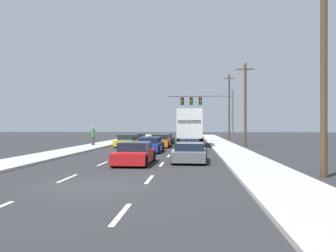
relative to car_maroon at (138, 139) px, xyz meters
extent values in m
plane|color=#2B2B2D|center=(3.34, -2.31, -0.55)|extent=(140.00, 140.00, 0.00)
cube|color=#B2AFA8|center=(10.02, -7.31, -0.48)|extent=(2.87, 80.00, 0.14)
cube|color=#B2AFA8|center=(-3.35, -7.31, -0.48)|extent=(2.87, 80.00, 0.14)
cube|color=silver|center=(1.64, -25.76, -0.55)|extent=(0.14, 2.00, 0.01)
cube|color=silver|center=(1.64, -20.76, -0.55)|extent=(0.14, 2.00, 0.01)
cube|color=silver|center=(1.64, -15.76, -0.55)|extent=(0.14, 2.00, 0.01)
cube|color=silver|center=(1.64, -10.76, -0.55)|extent=(0.14, 2.00, 0.01)
cube|color=silver|center=(1.64, -5.76, -0.55)|extent=(0.14, 2.00, 0.01)
cube|color=silver|center=(1.64, -0.76, -0.55)|extent=(0.14, 2.00, 0.01)
cube|color=silver|center=(1.64, 4.24, -0.55)|extent=(0.14, 2.00, 0.01)
cube|color=silver|center=(1.64, 9.24, -0.55)|extent=(0.14, 2.00, 0.01)
cube|color=silver|center=(1.64, 14.24, -0.55)|extent=(0.14, 2.00, 0.01)
cube|color=silver|center=(1.64, 19.24, -0.55)|extent=(0.14, 2.00, 0.01)
cube|color=silver|center=(1.64, 24.24, -0.55)|extent=(0.14, 2.00, 0.01)
cube|color=silver|center=(5.04, -30.76, -0.55)|extent=(0.14, 2.00, 0.01)
cube|color=silver|center=(5.04, -25.76, -0.55)|extent=(0.14, 2.00, 0.01)
cube|color=silver|center=(5.04, -20.76, -0.55)|extent=(0.14, 2.00, 0.01)
cube|color=silver|center=(5.04, -15.76, -0.55)|extent=(0.14, 2.00, 0.01)
cube|color=silver|center=(5.04, -10.76, -0.55)|extent=(0.14, 2.00, 0.01)
cube|color=silver|center=(5.04, -5.76, -0.55)|extent=(0.14, 2.00, 0.01)
cube|color=silver|center=(5.04, -0.76, -0.55)|extent=(0.14, 2.00, 0.01)
cube|color=silver|center=(5.04, 4.24, -0.55)|extent=(0.14, 2.00, 0.01)
cube|color=silver|center=(5.04, 9.24, -0.55)|extent=(0.14, 2.00, 0.01)
cube|color=silver|center=(5.04, 14.24, -0.55)|extent=(0.14, 2.00, 0.01)
cube|color=silver|center=(5.04, 19.24, -0.55)|extent=(0.14, 2.00, 0.01)
cube|color=silver|center=(5.04, 24.24, -0.55)|extent=(0.14, 2.00, 0.01)
cube|color=maroon|center=(0.00, 0.07, -0.13)|extent=(1.88, 4.69, 0.57)
cube|color=#192333|center=(0.00, -0.21, 0.39)|extent=(1.63, 2.36, 0.48)
cylinder|color=black|center=(-0.83, 1.87, -0.23)|extent=(0.23, 0.64, 0.64)
cylinder|color=black|center=(0.87, 1.85, -0.23)|extent=(0.23, 0.64, 0.64)
cylinder|color=black|center=(-0.87, -1.70, -0.23)|extent=(0.23, 0.64, 0.64)
cylinder|color=black|center=(0.83, -1.72, -0.23)|extent=(0.23, 0.64, 0.64)
cube|color=yellow|center=(0.01, -6.09, -0.13)|extent=(1.95, 4.72, 0.57)
cube|color=#192333|center=(0.01, -6.09, 0.43)|extent=(1.66, 2.37, 0.54)
cylinder|color=black|center=(-0.77, -4.28, -0.23)|extent=(0.24, 0.65, 0.64)
cylinder|color=black|center=(0.91, -4.33, -0.23)|extent=(0.24, 0.65, 0.64)
cylinder|color=black|center=(-0.88, -7.84, -0.23)|extent=(0.24, 0.65, 0.64)
cylinder|color=black|center=(0.80, -7.89, -0.23)|extent=(0.24, 0.65, 0.64)
cube|color=black|center=(3.45, -0.29, -0.13)|extent=(1.91, 4.62, 0.57)
cube|color=#192333|center=(3.44, -0.57, 0.41)|extent=(1.66, 2.20, 0.49)
cylinder|color=black|center=(2.59, 1.47, -0.23)|extent=(0.23, 0.64, 0.64)
cylinder|color=black|center=(4.33, 1.46, -0.23)|extent=(0.23, 0.64, 0.64)
cylinder|color=black|center=(2.56, -2.03, -0.23)|extent=(0.23, 0.64, 0.64)
cylinder|color=black|center=(4.30, -2.05, -0.23)|extent=(0.23, 0.64, 0.64)
cube|color=orange|center=(3.56, -6.70, -0.08)|extent=(1.78, 4.45, 0.66)
cube|color=#192333|center=(3.56, -7.03, 0.50)|extent=(1.55, 2.03, 0.50)
cylinder|color=black|center=(2.76, -5.03, -0.23)|extent=(0.22, 0.64, 0.64)
cylinder|color=black|center=(4.39, -5.04, -0.23)|extent=(0.22, 0.64, 0.64)
cylinder|color=black|center=(2.74, -8.37, -0.23)|extent=(0.22, 0.64, 0.64)
cylinder|color=black|center=(4.36, -8.38, -0.23)|extent=(0.22, 0.64, 0.64)
cube|color=#1E389E|center=(3.29, -12.87, -0.11)|extent=(1.90, 4.05, 0.62)
cube|color=#192333|center=(3.29, -12.81, 0.44)|extent=(1.64, 2.01, 0.48)
cylinder|color=black|center=(2.47, -11.39, -0.23)|extent=(0.23, 0.64, 0.64)
cylinder|color=black|center=(4.17, -11.43, -0.23)|extent=(0.23, 0.64, 0.64)
cylinder|color=black|center=(2.41, -14.31, -0.23)|extent=(0.23, 0.64, 0.64)
cylinder|color=black|center=(4.11, -14.35, -0.23)|extent=(0.23, 0.64, 0.64)
cube|color=red|center=(3.50, -20.73, -0.11)|extent=(1.86, 4.15, 0.62)
cube|color=#192333|center=(3.50, -20.71, 0.45)|extent=(1.62, 2.02, 0.49)
cylinder|color=black|center=(2.66, -19.20, -0.23)|extent=(0.23, 0.64, 0.64)
cylinder|color=black|center=(4.37, -19.22, -0.23)|extent=(0.23, 0.64, 0.64)
cylinder|color=black|center=(2.64, -22.24, -0.23)|extent=(0.23, 0.64, 0.64)
cylinder|color=black|center=(4.34, -22.25, -0.23)|extent=(0.23, 0.64, 0.64)
cube|color=white|center=(6.51, -5.28, 1.84)|extent=(2.61, 6.03, 2.89)
cube|color=red|center=(6.44, -8.25, 1.98)|extent=(2.23, 0.09, 0.36)
cube|color=#141E4C|center=(6.60, -1.30, 0.78)|extent=(2.42, 2.05, 2.07)
cylinder|color=black|center=(5.41, -1.27, -0.07)|extent=(0.32, 0.97, 0.96)
cylinder|color=black|center=(7.79, -1.32, -0.07)|extent=(0.32, 0.97, 0.96)
cylinder|color=black|center=(5.29, -6.45, -0.07)|extent=(0.32, 0.97, 0.96)
cylinder|color=black|center=(7.67, -6.50, -0.07)|extent=(0.32, 0.97, 0.96)
cube|color=white|center=(6.53, -13.20, -0.11)|extent=(1.79, 4.32, 0.62)
cube|color=#192333|center=(6.53, -13.37, 0.41)|extent=(1.54, 2.18, 0.40)
cylinder|color=black|center=(5.77, -11.59, -0.23)|extent=(0.23, 0.64, 0.64)
cylinder|color=black|center=(7.36, -11.62, -0.23)|extent=(0.23, 0.64, 0.64)
cylinder|color=black|center=(5.71, -14.77, -0.23)|extent=(0.23, 0.64, 0.64)
cylinder|color=black|center=(7.29, -14.81, -0.23)|extent=(0.23, 0.64, 0.64)
cube|color=slate|center=(6.62, -19.38, -0.13)|extent=(2.06, 4.16, 0.57)
cube|color=#192333|center=(6.61, -19.48, 0.37)|extent=(1.75, 2.17, 0.44)
cylinder|color=black|center=(5.79, -17.85, -0.23)|extent=(0.25, 0.65, 0.64)
cylinder|color=black|center=(7.56, -17.92, -0.23)|extent=(0.25, 0.65, 0.64)
cylinder|color=black|center=(5.67, -20.83, -0.23)|extent=(0.25, 0.65, 0.64)
cylinder|color=black|center=(7.44, -20.90, -0.23)|extent=(0.25, 0.65, 0.64)
cylinder|color=#595B56|center=(11.86, 2.93, 2.84)|extent=(0.20, 0.20, 6.78)
cylinder|color=#595B56|center=(7.60, 2.93, 5.47)|extent=(8.52, 0.14, 0.14)
cube|color=black|center=(7.71, 2.93, 4.82)|extent=(0.40, 0.56, 0.95)
sphere|color=red|center=(7.71, 2.62, 5.12)|extent=(0.20, 0.20, 0.20)
sphere|color=orange|center=(7.71, 2.62, 4.82)|extent=(0.20, 0.20, 0.20)
sphere|color=green|center=(7.71, 2.62, 4.52)|extent=(0.20, 0.20, 0.20)
cube|color=black|center=(6.54, 2.93, 4.82)|extent=(0.40, 0.56, 0.95)
sphere|color=red|center=(6.54, 2.62, 5.12)|extent=(0.20, 0.20, 0.20)
sphere|color=orange|center=(6.54, 2.62, 4.82)|extent=(0.20, 0.20, 0.20)
sphere|color=green|center=(6.54, 2.62, 4.52)|extent=(0.20, 0.20, 0.20)
cube|color=black|center=(5.36, 2.93, 4.82)|extent=(0.40, 0.56, 0.95)
sphere|color=red|center=(5.36, 2.62, 5.12)|extent=(0.20, 0.20, 0.20)
sphere|color=orange|center=(5.36, 2.62, 4.82)|extent=(0.20, 0.20, 0.20)
sphere|color=green|center=(5.36, 2.62, 4.52)|extent=(0.20, 0.20, 0.20)
cylinder|color=brown|center=(12.24, -24.76, 4.02)|extent=(0.28, 0.28, 9.15)
cylinder|color=brown|center=(12.20, -4.97, 3.77)|extent=(0.28, 0.28, 8.65)
cube|color=brown|center=(12.20, -4.97, 7.50)|extent=(1.80, 0.12, 0.12)
cylinder|color=brown|center=(12.49, 12.43, 4.60)|extent=(0.28, 0.28, 10.30)
cube|color=brown|center=(12.49, 12.43, 9.15)|extent=(1.80, 0.12, 0.12)
cylinder|color=#3F3F42|center=(-3.60, -6.25, 0.03)|extent=(0.32, 0.32, 0.88)
cylinder|color=#338C3F|center=(-3.60, -6.25, 0.86)|extent=(0.38, 0.38, 0.77)
sphere|color=tan|center=(-3.60, -6.25, 1.36)|extent=(0.24, 0.24, 0.24)
camera|label=1|loc=(6.80, -38.41, 1.62)|focal=33.79mm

